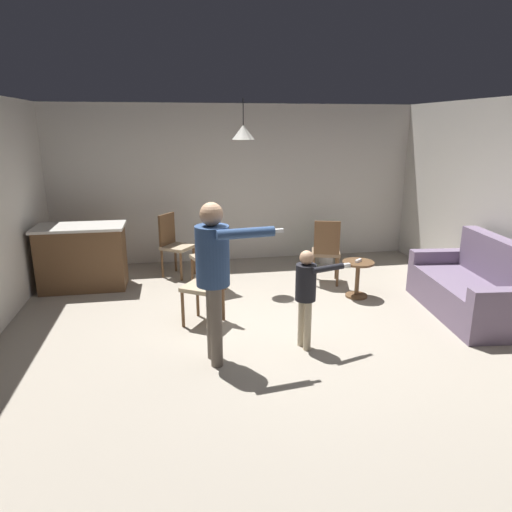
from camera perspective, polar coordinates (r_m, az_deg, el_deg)
ground at (r=5.45m, az=2.23°, el=-9.49°), size 7.68×7.68×0.00m
wall_back at (r=8.14m, az=-2.49°, el=8.94°), size 6.40×0.10×2.70m
couch_floral at (r=6.46m, az=25.29°, el=-3.76°), size 1.04×1.88×1.00m
kitchen_counter at (r=7.19m, az=-20.79°, el=-0.12°), size 1.26×0.66×0.95m
side_table_by_couch at (r=6.57m, az=12.53°, el=-2.29°), size 0.44×0.44×0.52m
person_adult at (r=4.46m, az=-5.23°, el=-1.27°), size 0.84×0.48×1.65m
person_child at (r=4.87m, az=6.31°, el=-4.04°), size 0.60×0.31×1.10m
dining_chair_by_counter at (r=6.67m, az=-5.78°, el=0.24°), size 0.54×0.54×1.00m
dining_chair_near_wall at (r=5.58m, az=-6.31°, el=-2.92°), size 0.58×0.58×1.00m
dining_chair_centre_back at (r=7.41m, az=-10.24°, el=1.68°), size 0.59×0.59×1.00m
dining_chair_spare at (r=6.97m, az=8.72°, el=0.83°), size 0.52×0.52×1.00m
potted_plant_corner at (r=8.08m, az=8.83°, el=1.60°), size 0.43×0.43×0.66m
spare_remote_on_table at (r=6.49m, az=12.62°, el=-0.57°), size 0.12×0.11×0.04m
ceiling_light_pendant at (r=6.62m, az=-1.59°, el=15.16°), size 0.32×0.32×0.55m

